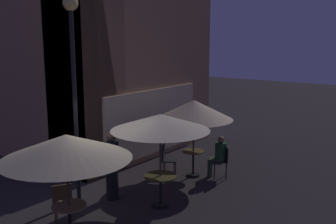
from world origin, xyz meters
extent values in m
plane|color=#2C2728|center=(0.00, 0.00, 0.00)|extent=(60.00, 60.00, 0.00)
cube|color=#AC8057|center=(4.57, 2.36, 4.81)|extent=(6.40, 1.62, 9.63)
cube|color=#AC8057|center=(2.18, 4.77, 4.81)|extent=(1.62, 6.42, 9.63)
cube|color=beige|center=(4.25, 1.51, 1.25)|extent=(4.48, 0.08, 2.10)
cylinder|color=black|center=(0.42, 0.79, 2.29)|extent=(0.10, 0.10, 4.57)
sphere|color=#F8DF76|center=(0.42, 0.79, 4.68)|extent=(0.34, 0.34, 0.34)
cylinder|color=black|center=(3.60, -0.44, 0.01)|extent=(0.40, 0.40, 0.03)
cylinder|color=black|center=(3.60, -0.44, 0.36)|extent=(0.06, 0.06, 0.72)
cylinder|color=brown|center=(3.60, -0.44, 0.74)|extent=(0.63, 0.63, 0.03)
cylinder|color=black|center=(1.41, -0.96, 0.01)|extent=(0.40, 0.40, 0.03)
cylinder|color=black|center=(1.41, -0.96, 0.37)|extent=(0.06, 0.06, 0.73)
cylinder|color=#49411C|center=(1.41, -0.96, 0.75)|extent=(0.78, 0.78, 0.03)
cylinder|color=olive|center=(-0.97, -0.59, 0.77)|extent=(0.66, 0.66, 0.03)
cylinder|color=black|center=(3.60, -0.44, 0.03)|extent=(0.36, 0.36, 0.06)
cylinder|color=#483328|center=(3.60, -0.44, 1.08)|extent=(0.05, 0.05, 2.17)
cone|color=beige|center=(3.60, -0.44, 1.95)|extent=(2.21, 2.21, 0.54)
cylinder|color=black|center=(1.41, -0.96, 0.03)|extent=(0.36, 0.36, 0.06)
cylinder|color=#4B3C27|center=(1.41, -0.96, 1.09)|extent=(0.05, 0.05, 2.17)
cone|color=beige|center=(1.41, -0.96, 2.04)|extent=(2.28, 2.28, 0.37)
cylinder|color=#4C3624|center=(-0.97, -0.59, 1.06)|extent=(0.05, 0.05, 2.12)
cone|color=tan|center=(-0.97, -0.59, 1.94)|extent=(2.45, 2.45, 0.46)
cylinder|color=black|center=(3.75, -1.06, 0.24)|extent=(0.03, 0.03, 0.48)
cylinder|color=black|center=(4.04, -0.90, 0.24)|extent=(0.03, 0.03, 0.48)
cylinder|color=black|center=(3.91, -1.35, 0.24)|extent=(0.03, 0.03, 0.48)
cylinder|color=black|center=(4.20, -1.19, 0.24)|extent=(0.03, 0.03, 0.48)
cube|color=black|center=(3.98, -1.13, 0.50)|extent=(0.56, 0.56, 0.04)
cube|color=black|center=(4.06, -1.29, 0.72)|extent=(0.38, 0.23, 0.41)
cylinder|color=black|center=(3.49, 0.10, 0.21)|extent=(0.03, 0.03, 0.42)
cylinder|color=black|center=(3.21, -0.05, 0.21)|extent=(0.03, 0.03, 0.42)
cylinder|color=black|center=(3.34, 0.38, 0.21)|extent=(0.03, 0.03, 0.42)
cylinder|color=black|center=(3.06, 0.23, 0.21)|extent=(0.03, 0.03, 0.42)
cube|color=black|center=(3.28, 0.17, 0.44)|extent=(0.53, 0.53, 0.04)
cube|color=black|center=(3.19, 0.32, 0.69)|extent=(0.37, 0.22, 0.47)
cylinder|color=brown|center=(-0.52, -0.14, 0.21)|extent=(0.03, 0.03, 0.43)
cylinder|color=brown|center=(-0.80, 0.03, 0.21)|extent=(0.03, 0.03, 0.43)
cylinder|color=brown|center=(-0.35, 0.15, 0.21)|extent=(0.03, 0.03, 0.43)
cylinder|color=brown|center=(-0.64, 0.31, 0.21)|extent=(0.03, 0.03, 0.43)
cube|color=brown|center=(-0.58, 0.09, 0.45)|extent=(0.57, 0.57, 0.04)
cube|color=brown|center=(-0.48, 0.25, 0.65)|extent=(0.38, 0.24, 0.38)
cube|color=#34432D|center=(3.91, -1.00, 0.49)|extent=(0.46, 0.47, 0.14)
cylinder|color=#34432D|center=(3.83, -0.86, 0.24)|extent=(0.14, 0.14, 0.49)
cylinder|color=#244F29|center=(3.98, -1.13, 0.76)|extent=(0.33, 0.33, 0.53)
sphere|color=#8F694B|center=(3.98, -1.13, 1.11)|extent=(0.20, 0.20, 0.20)
cylinder|color=black|center=(1.03, 0.26, 0.43)|extent=(0.30, 0.30, 0.86)
cylinder|color=black|center=(1.03, 0.26, 1.16)|extent=(0.35, 0.35, 0.60)
sphere|color=brown|center=(1.03, 0.26, 1.57)|extent=(0.23, 0.23, 0.23)
camera|label=1|loc=(-5.39, -6.23, 3.89)|focal=41.44mm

